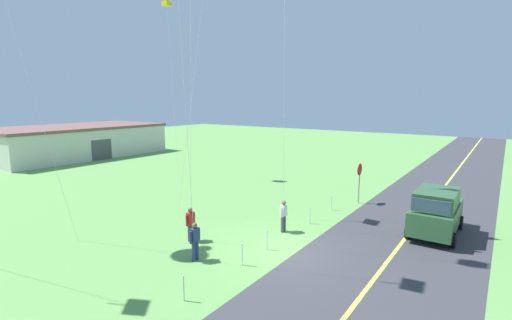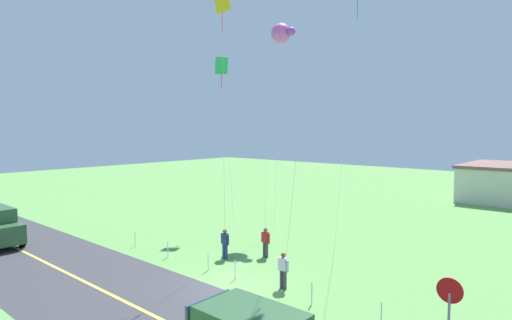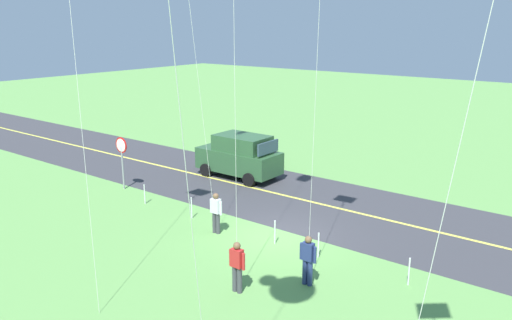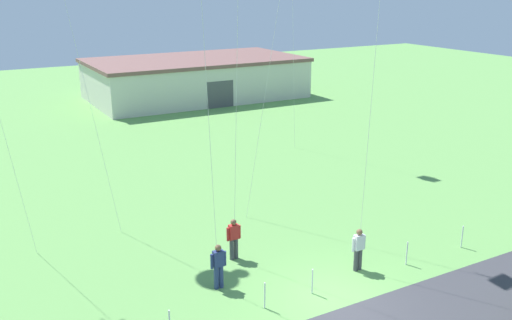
{
  "view_description": "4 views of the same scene",
  "coord_description": "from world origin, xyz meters",
  "px_view_note": "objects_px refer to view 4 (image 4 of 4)",
  "views": [
    {
      "loc": [
        -13.24,
        -7.55,
        6.54
      ],
      "look_at": [
        -0.91,
        0.91,
        4.06
      ],
      "focal_mm": 25.78,
      "sensor_mm": 36.0,
      "label": 1
    },
    {
      "loc": [
        12.77,
        -12.85,
        6.89
      ],
      "look_at": [
        -0.3,
        2.06,
        5.43
      ],
      "focal_mm": 29.59,
      "sensor_mm": 36.0,
      "label": 2
    },
    {
      "loc": [
        -10.43,
        14.95,
        7.81
      ],
      "look_at": [
        -0.67,
        2.21,
        3.53
      ],
      "focal_mm": 36.38,
      "sensor_mm": 36.0,
      "label": 3
    },
    {
      "loc": [
        -10.29,
        -13.09,
        9.92
      ],
      "look_at": [
        -1.17,
        3.1,
        4.13
      ],
      "focal_mm": 40.18,
      "sensor_mm": 36.0,
      "label": 4
    }
  ],
  "objects_px": {
    "person_adult_companion": "(234,238)",
    "person_child_watcher": "(358,248)",
    "warehouse_distant": "(195,78)",
    "person_adult_near": "(218,265)"
  },
  "relations": [
    {
      "from": "person_adult_companion",
      "to": "warehouse_distant",
      "type": "bearing_deg",
      "value": 168.71
    },
    {
      "from": "person_child_watcher",
      "to": "person_adult_near",
      "type": "bearing_deg",
      "value": 106.89
    },
    {
      "from": "person_adult_companion",
      "to": "person_child_watcher",
      "type": "height_order",
      "value": "same"
    },
    {
      "from": "warehouse_distant",
      "to": "person_child_watcher",
      "type": "bearing_deg",
      "value": -103.72
    },
    {
      "from": "person_adult_near",
      "to": "warehouse_distant",
      "type": "bearing_deg",
      "value": -31.68
    },
    {
      "from": "person_adult_near",
      "to": "person_adult_companion",
      "type": "relative_size",
      "value": 1.0
    },
    {
      "from": "person_adult_companion",
      "to": "person_child_watcher",
      "type": "bearing_deg",
      "value": 59.37
    },
    {
      "from": "warehouse_distant",
      "to": "person_adult_near",
      "type": "bearing_deg",
      "value": -112.36
    },
    {
      "from": "person_adult_companion",
      "to": "person_child_watcher",
      "type": "xyz_separation_m",
      "value": [
        3.47,
        -2.96,
        0.0
      ]
    },
    {
      "from": "person_child_watcher",
      "to": "warehouse_distant",
      "type": "height_order",
      "value": "warehouse_distant"
    }
  ]
}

